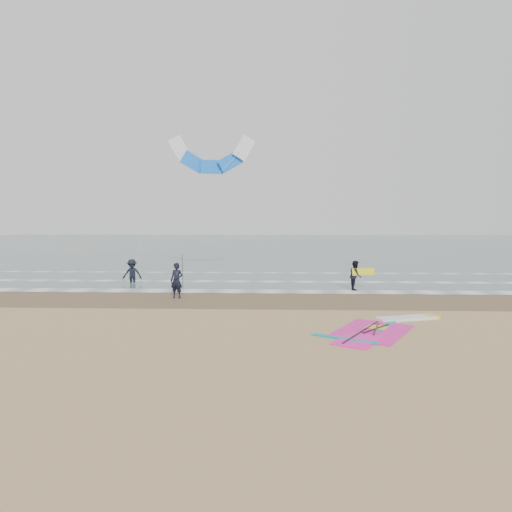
{
  "coord_description": "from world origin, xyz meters",
  "views": [
    {
      "loc": [
        0.13,
        -15.93,
        3.97
      ],
      "look_at": [
        -0.68,
        5.0,
        2.2
      ],
      "focal_mm": 32.0,
      "sensor_mm": 36.0,
      "label": 1
    }
  ],
  "objects_px": {
    "person_wading": "(132,268)",
    "surf_kite": "(211,158)",
    "person_standing": "(177,281)",
    "person_walking": "(356,275)",
    "windsurf_rig": "(383,327)"
  },
  "relations": [
    {
      "from": "person_wading",
      "to": "surf_kite",
      "type": "xyz_separation_m",
      "value": [
        4.45,
        3.31,
        7.03
      ]
    },
    {
      "from": "person_standing",
      "to": "surf_kite",
      "type": "relative_size",
      "value": 0.21
    },
    {
      "from": "person_standing",
      "to": "person_wading",
      "type": "relative_size",
      "value": 0.98
    },
    {
      "from": "person_standing",
      "to": "person_walking",
      "type": "relative_size",
      "value": 1.07
    },
    {
      "from": "person_walking",
      "to": "person_wading",
      "type": "height_order",
      "value": "person_wading"
    },
    {
      "from": "surf_kite",
      "to": "person_standing",
      "type": "bearing_deg",
      "value": -94.25
    },
    {
      "from": "windsurf_rig",
      "to": "person_wading",
      "type": "relative_size",
      "value": 2.93
    },
    {
      "from": "windsurf_rig",
      "to": "surf_kite",
      "type": "relative_size",
      "value": 0.64
    },
    {
      "from": "windsurf_rig",
      "to": "person_wading",
      "type": "bearing_deg",
      "value": 138.92
    },
    {
      "from": "person_wading",
      "to": "surf_kite",
      "type": "relative_size",
      "value": 0.22
    },
    {
      "from": "windsurf_rig",
      "to": "person_standing",
      "type": "bearing_deg",
      "value": 146.25
    },
    {
      "from": "person_walking",
      "to": "surf_kite",
      "type": "height_order",
      "value": "surf_kite"
    },
    {
      "from": "windsurf_rig",
      "to": "person_walking",
      "type": "distance_m",
      "value": 8.66
    },
    {
      "from": "person_walking",
      "to": "surf_kite",
      "type": "xyz_separation_m",
      "value": [
        -8.61,
        5.63,
        7.11
      ]
    },
    {
      "from": "person_walking",
      "to": "windsurf_rig",
      "type": "bearing_deg",
      "value": -177.55
    }
  ]
}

